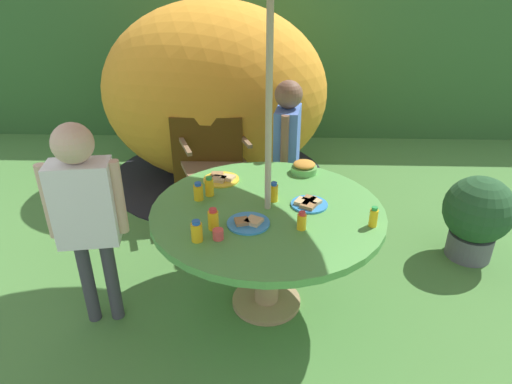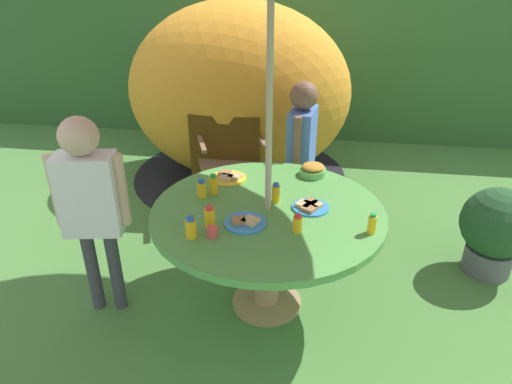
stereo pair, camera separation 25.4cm
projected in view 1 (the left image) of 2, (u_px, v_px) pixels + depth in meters
The scene contains 20 objects.
ground_plane at pixel (266, 303), 2.94m from camera, with size 10.00×10.00×0.02m, color #477A38.
hedge_backdrop at pixel (271, 63), 5.62m from camera, with size 9.00×0.70×1.72m, color #33602D.
garden_table at pixel (267, 225), 2.66m from camera, with size 1.36×1.36×0.71m.
wooden_chair at pixel (211, 147), 3.81m from camera, with size 0.66×0.60×1.06m.
dome_tent at pixel (215, 95), 4.31m from camera, with size 2.22×2.22×1.71m.
potted_plant at pixel (477, 215), 3.24m from camera, with size 0.49×0.49×0.65m.
child_in_blue_shirt at pixel (287, 138), 3.43m from camera, with size 0.22×0.42×1.23m.
child_in_white_shirt at pixel (85, 204), 2.44m from camera, with size 0.43×0.23×1.27m.
snack_bowl at pixel (304, 167), 3.03m from camera, with size 0.18×0.18×0.08m.
plate_mid_left at pixel (309, 203), 2.63m from camera, with size 0.22×0.22×0.03m.
plate_far_left at pixel (221, 179), 2.93m from camera, with size 0.24×0.24×0.03m.
plate_mid_right at pixel (248, 223), 2.44m from camera, with size 0.24×0.24×0.03m.
juice_bottle_near_left at pixel (198, 192), 2.68m from camera, with size 0.06×0.06×0.11m.
juice_bottle_near_right at pixel (209, 187), 2.73m from camera, with size 0.05×0.05×0.12m.
juice_bottle_far_right at pixel (197, 232), 2.28m from camera, with size 0.06×0.06×0.12m.
juice_bottle_center_front at pixel (374, 217), 2.41m from camera, with size 0.05×0.05×0.12m.
juice_bottle_center_back at pixel (213, 220), 2.38m from camera, with size 0.06×0.06×0.12m.
juice_bottle_front_edge at pixel (274, 192), 2.66m from camera, with size 0.05×0.05×0.12m.
juice_bottle_back_edge at pixel (302, 221), 2.38m from camera, with size 0.05×0.05×0.10m.
cup_near at pixel (218, 234), 2.31m from camera, with size 0.06×0.06×0.06m, color #E04C47.
Camera 1 is at (0.01, -2.28, 1.99)m, focal length 31.39 mm.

